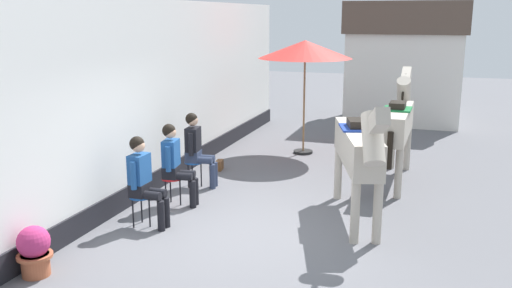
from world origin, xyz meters
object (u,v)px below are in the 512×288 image
at_px(seated_visitor_near, 143,177).
at_px(cafe_parasol, 305,50).
at_px(saddled_horse_far, 398,121).
at_px(satchel_bag, 219,165).
at_px(seated_visitor_middle, 175,160).
at_px(seated_visitor_far, 197,146).
at_px(saddled_horse_near, 359,149).
at_px(flower_planter_near, 34,250).

relative_size(seated_visitor_near, cafe_parasol, 0.54).
height_order(saddled_horse_far, satchel_bag, saddled_horse_far).
xyz_separation_m(seated_visitor_middle, seated_visitor_far, (-0.09, 1.07, 0.00)).
height_order(seated_visitor_middle, saddled_horse_far, saddled_horse_far).
relative_size(seated_visitor_middle, saddled_horse_near, 0.48).
bearing_deg(flower_planter_near, saddled_horse_far, 55.09).
bearing_deg(cafe_parasol, saddled_horse_far, -35.12).
bearing_deg(cafe_parasol, seated_visitor_near, -103.01).
distance_m(seated_visitor_middle, seated_visitor_far, 1.07).
bearing_deg(flower_planter_near, seated_visitor_middle, 80.59).
xyz_separation_m(seated_visitor_near, cafe_parasol, (1.20, 5.19, 1.59)).
distance_m(seated_visitor_far, satchel_bag, 1.36).
xyz_separation_m(flower_planter_near, satchel_bag, (0.36, 5.13, -0.23)).
bearing_deg(cafe_parasol, saddled_horse_near, -65.69).
height_order(seated_visitor_near, seated_visitor_middle, same).
bearing_deg(seated_visitor_near, cafe_parasol, 76.99).
relative_size(seated_visitor_far, satchel_bag, 4.96).
bearing_deg(saddled_horse_far, satchel_bag, -173.58).
distance_m(seated_visitor_middle, saddled_horse_far, 4.30).
relative_size(seated_visitor_near, flower_planter_near, 2.17).
bearing_deg(saddled_horse_far, saddled_horse_near, -99.05).
distance_m(saddled_horse_far, flower_planter_near, 6.79).
bearing_deg(satchel_bag, cafe_parasol, -42.87).
relative_size(seated_visitor_far, flower_planter_near, 2.17).
distance_m(seated_visitor_near, saddled_horse_far, 5.00).
bearing_deg(seated_visitor_near, satchel_bag, 91.95).
bearing_deg(seated_visitor_far, satchel_bag, 91.65).
distance_m(saddled_horse_near, satchel_bag, 3.87).
bearing_deg(seated_visitor_far, saddled_horse_near, -15.85).
relative_size(seated_visitor_near, seated_visitor_far, 1.00).
xyz_separation_m(seated_visitor_near, seated_visitor_far, (-0.08, 2.08, 0.00)).
distance_m(cafe_parasol, satchel_bag, 3.25).
distance_m(seated_visitor_near, saddled_horse_near, 3.26).
height_order(flower_planter_near, cafe_parasol, cafe_parasol).
relative_size(seated_visitor_near, saddled_horse_near, 0.48).
xyz_separation_m(cafe_parasol, satchel_bag, (-1.31, -1.93, -2.26)).
xyz_separation_m(seated_visitor_near, saddled_horse_far, (3.39, 3.66, 0.38)).
bearing_deg(seated_visitor_middle, flower_planter_near, -99.41).
distance_m(seated_visitor_far, saddled_horse_far, 3.82).
relative_size(seated_visitor_far, cafe_parasol, 0.54).
height_order(flower_planter_near, satchel_bag, flower_planter_near).
bearing_deg(saddled_horse_near, flower_planter_near, -138.38).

